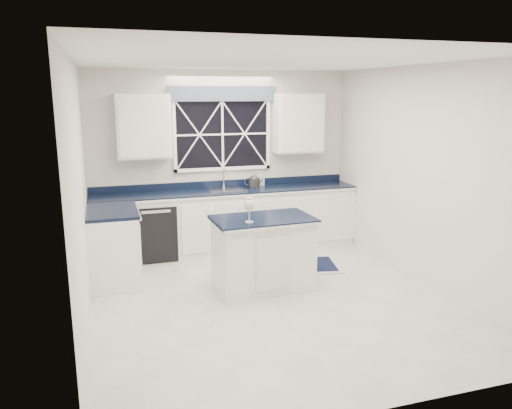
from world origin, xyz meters
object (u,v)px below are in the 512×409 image
object	(u,v)px
dishwasher	(154,230)
faucet	(224,177)
soap_bottle	(260,178)
island	(263,253)
kettle	(254,181)
wine_glass	(249,205)

from	to	relation	value
dishwasher	faucet	distance (m)	1.31
dishwasher	faucet	xyz separation A→B (m)	(1.10, 0.19, 0.69)
dishwasher	faucet	size ratio (longest dim) A/B	2.72
dishwasher	soap_bottle	xyz separation A→B (m)	(1.69, 0.22, 0.64)
island	faucet	bearing A→B (deg)	88.90
faucet	kettle	xyz separation A→B (m)	(0.44, -0.11, -0.06)
dishwasher	wine_glass	bearing A→B (deg)	-62.38
kettle	wine_glass	world-z (taller)	wine_glass
kettle	wine_glass	xyz separation A→B (m)	(-0.62, -1.85, 0.06)
dishwasher	wine_glass	world-z (taller)	wine_glass
island	kettle	xyz separation A→B (m)	(0.40, 1.69, 0.58)
island	soap_bottle	distance (m)	1.99
dishwasher	soap_bottle	size ratio (longest dim) A/B	3.74
island	soap_bottle	bearing A→B (deg)	70.77
faucet	island	size ratio (longest dim) A/B	0.25
faucet	kettle	distance (m)	0.46
faucet	island	bearing A→B (deg)	-88.67
faucet	wine_glass	distance (m)	1.96
island	kettle	size ratio (longest dim) A/B	4.32
kettle	dishwasher	bearing A→B (deg)	-159.63
wine_glass	soap_bottle	bearing A→B (deg)	68.75
faucet	soap_bottle	xyz separation A→B (m)	(0.59, 0.03, -0.05)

